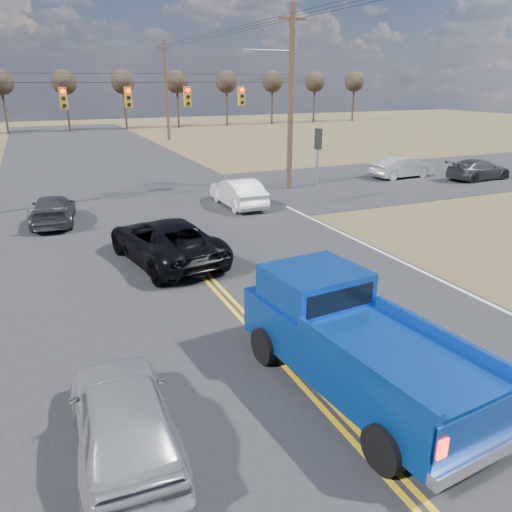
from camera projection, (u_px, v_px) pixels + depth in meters
name	position (u px, v px, depth m)	size (l,w,h in m)	color
ground	(303.00, 381.00, 10.70)	(160.00, 160.00, 0.00)	brown
road_main	(178.00, 247.00, 19.32)	(14.00, 120.00, 0.02)	#28282B
road_cross	(137.00, 203.00, 26.22)	(120.00, 12.00, 0.02)	#28282B
signal_gantry	(140.00, 102.00, 24.54)	(19.60, 4.83, 10.00)	#473323
utility_poles	(132.00, 100.00, 23.61)	(19.60, 58.32, 10.00)	#473323
treeline	(102.00, 87.00, 32.04)	(87.00, 117.80, 7.40)	#33261C
pickup_truck	(352.00, 342.00, 10.14)	(2.81, 6.09, 2.22)	black
silver_suv	(124.00, 417.00, 8.45)	(1.67, 4.15, 1.41)	#999AA0
black_suv	(165.00, 240.00, 17.53)	(2.59, 5.61, 1.56)	black
white_car_queue	(238.00, 192.00, 25.31)	(1.52, 4.37, 1.44)	white
dgrey_car_queue	(53.00, 210.00, 22.26)	(1.77, 4.34, 1.26)	#303035
cross_car_east_near	(402.00, 167.00, 32.76)	(4.33, 1.51, 1.43)	#ABACB3
cross_car_east_far	(479.00, 170.00, 32.11)	(4.52, 1.84, 1.31)	#2E2E32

